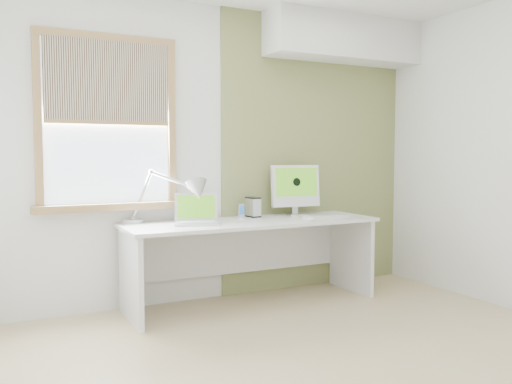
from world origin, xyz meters
TOP-DOWN VIEW (x-y plane):
  - room at (0.00, 0.00)m, footprint 4.04×3.54m
  - accent_wall at (1.00, 1.74)m, footprint 2.00×0.02m
  - soffit at (1.20, 1.57)m, footprint 1.60×0.40m
  - window at (-1.00, 1.71)m, footprint 1.20×0.14m
  - desk at (0.13, 1.44)m, footprint 2.20×0.70m
  - desk_lamp at (-0.41, 1.54)m, footprint 0.72×0.47m
  - laptop at (-0.37, 1.40)m, footprint 0.43×0.38m
  - phone_dock at (0.12, 1.57)m, footprint 0.07×0.07m
  - external_drive at (0.25, 1.60)m, footprint 0.10×0.15m
  - imac at (0.68, 1.58)m, footprint 0.48×0.17m
  - keyboard at (0.79, 1.25)m, footprint 0.43×0.15m
  - mouse at (0.56, 1.12)m, footprint 0.07×0.11m

SIDE VIEW (x-z plane):
  - desk at x=0.13m, z-range 0.17..0.90m
  - keyboard at x=0.79m, z-range 0.73..0.75m
  - mouse at x=0.56m, z-range 0.73..0.76m
  - phone_dock at x=0.12m, z-range 0.70..0.83m
  - laptop at x=-0.37m, z-range 0.67..0.92m
  - external_drive at x=0.25m, z-range 0.73..0.91m
  - desk_lamp at x=-0.41m, z-range 0.74..1.18m
  - imac at x=0.68m, z-range 0.76..1.22m
  - room at x=0.00m, z-range -0.02..2.62m
  - accent_wall at x=1.00m, z-range 0.00..2.60m
  - window at x=-1.00m, z-range 0.83..2.25m
  - soffit at x=1.20m, z-range 2.19..2.61m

